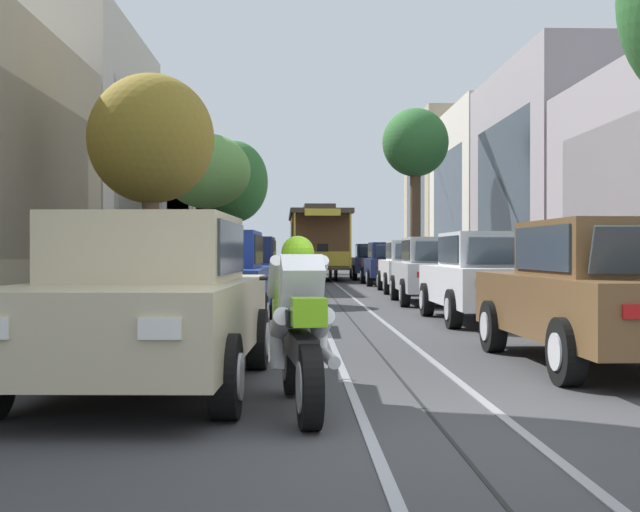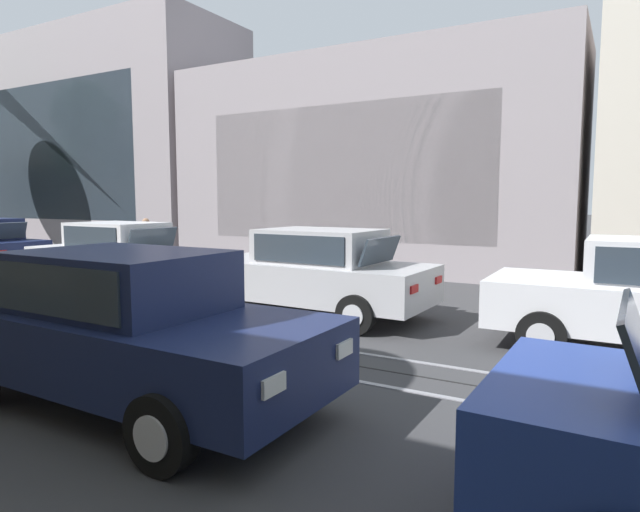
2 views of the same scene
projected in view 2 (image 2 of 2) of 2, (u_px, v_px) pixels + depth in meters
The scene contains 5 objects.
building_facade_right at pixel (51, 148), 24.90m from camera, with size 5.12×62.44×10.74m.
parked_car_navy_mid_left at pixel (129, 327), 5.51m from camera, with size 2.04×4.38×1.58m.
parked_car_silver_mid_right at pixel (315, 272), 9.74m from camera, with size 2.10×4.40×1.58m.
parked_car_white_fourth_right at pixel (115, 256), 12.63m from camera, with size 2.09×4.40×1.58m.
pedestrian_on_left_pavement at pixel (146, 240), 16.49m from camera, with size 0.55×0.42×1.55m.
Camera 2 is at (-6.01, 9.78, 2.10)m, focal length 30.15 mm.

